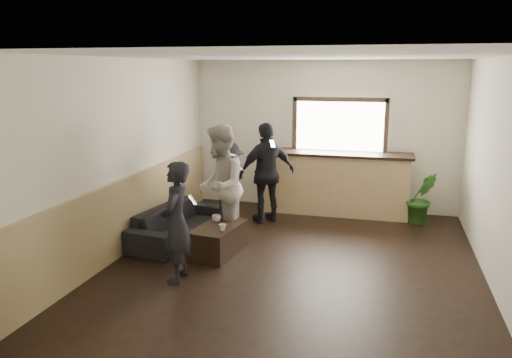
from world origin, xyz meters
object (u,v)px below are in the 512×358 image
(sofa, at_px, (178,224))
(person_b, at_px, (220,186))
(cup_a, at_px, (216,218))
(person_c, at_px, (228,186))
(coffee_table, at_px, (219,240))
(person_a, at_px, (176,222))
(person_d, at_px, (267,173))
(cup_b, at_px, (223,227))
(potted_plant, at_px, (421,198))
(bar_counter, at_px, (336,179))

(sofa, distance_m, person_b, 0.96)
(cup_a, height_order, person_c, person_c)
(coffee_table, xyz_separation_m, person_a, (-0.20, -1.00, 0.56))
(person_c, xyz_separation_m, person_d, (0.53, 0.58, 0.13))
(person_b, bearing_deg, person_a, -15.95)
(cup_a, height_order, person_d, person_d)
(cup_b, relative_size, person_c, 0.07)
(person_a, distance_m, person_c, 2.12)
(cup_b, height_order, person_a, person_a)
(coffee_table, bearing_deg, cup_b, -55.57)
(person_d, bearing_deg, cup_a, 36.94)
(person_d, bearing_deg, person_b, 34.95)
(cup_b, xyz_separation_m, person_b, (-0.22, 0.57, 0.46))
(sofa, bearing_deg, person_d, -31.54)
(sofa, relative_size, potted_plant, 2.03)
(cup_a, distance_m, person_a, 1.24)
(person_c, bearing_deg, potted_plant, 100.97)
(cup_a, xyz_separation_m, person_c, (-0.12, 0.92, 0.28))
(bar_counter, distance_m, person_c, 2.19)
(sofa, relative_size, person_d, 1.06)
(bar_counter, bearing_deg, coffee_table, -119.10)
(sofa, distance_m, person_d, 1.82)
(person_a, bearing_deg, person_c, 173.88)
(bar_counter, bearing_deg, person_d, -142.19)
(cup_a, bearing_deg, sofa, 165.33)
(potted_plant, bearing_deg, cup_b, -138.81)
(person_a, height_order, person_b, person_b)
(sofa, xyz_separation_m, person_a, (0.60, -1.38, 0.50))
(coffee_table, relative_size, person_c, 0.63)
(cup_a, bearing_deg, person_c, 97.39)
(coffee_table, relative_size, cup_b, 9.31)
(cup_a, bearing_deg, person_d, 74.70)
(person_b, xyz_separation_m, person_d, (0.41, 1.31, -0.05))
(person_b, bearing_deg, bar_counter, 133.44)
(potted_plant, bearing_deg, person_a, -133.73)
(person_c, height_order, person_d, person_d)
(person_c, bearing_deg, coffee_table, 1.94)
(bar_counter, bearing_deg, cup_a, -122.80)
(person_a, relative_size, person_d, 0.88)
(person_a, distance_m, person_d, 2.75)
(person_c, bearing_deg, person_b, 0.25)
(person_a, bearing_deg, potted_plant, 129.75)
(cup_a, height_order, cup_b, cup_a)
(bar_counter, distance_m, coffee_table, 2.96)
(cup_a, distance_m, potted_plant, 3.66)
(sofa, relative_size, cup_a, 14.29)
(potted_plant, height_order, person_d, person_d)
(potted_plant, height_order, person_a, person_a)
(potted_plant, distance_m, person_a, 4.53)
(bar_counter, distance_m, person_a, 3.92)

